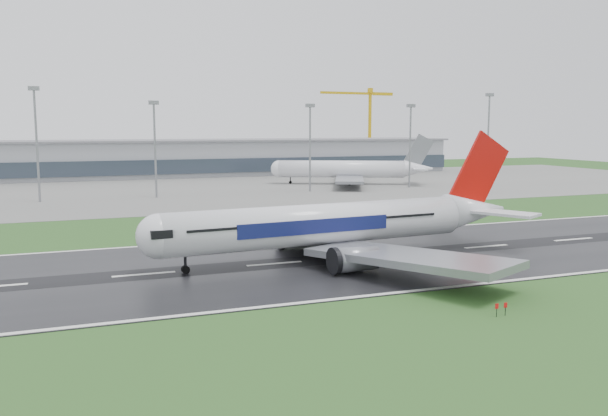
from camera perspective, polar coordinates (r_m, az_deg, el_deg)
name	(u,v)px	position (r m, az deg, el deg)	size (l,w,h in m)	color
ground	(387,255)	(104.74, 7.75, -4.34)	(520.00, 520.00, 0.00)	#234B1B
runway	(387,255)	(104.73, 7.75, -4.32)	(400.00, 45.00, 0.10)	black
apron	(221,187)	(221.67, -7.71, 1.93)	(400.00, 130.00, 0.08)	slate
terminal	(191,158)	(279.82, -10.48, 4.56)	(240.00, 36.00, 15.00)	gray
main_airliner	(345,198)	(100.06, 3.82, 0.94)	(66.85, 63.66, 19.74)	silver
parked_airliner	(348,160)	(231.29, 4.12, 4.47)	(61.66, 57.41, 18.07)	white
tower_crane	(370,128)	(324.47, 6.12, 7.38)	(41.82, 2.28, 41.52)	#CB9C0D
floodmast_1	(37,147)	(190.51, -23.53, 5.21)	(0.64, 0.64, 31.54)	gray
floodmast_2	(155,152)	(191.72, -13.64, 5.11)	(0.64, 0.64, 28.03)	gray
floodmast_3	(310,150)	(203.95, 0.56, 5.42)	(0.64, 0.64, 27.77)	gray
floodmast_4	(410,148)	(220.35, 9.81, 5.51)	(0.64, 0.64, 28.15)	gray
floodmast_5	(488,141)	(238.55, 16.69, 5.98)	(0.64, 0.64, 32.50)	gray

